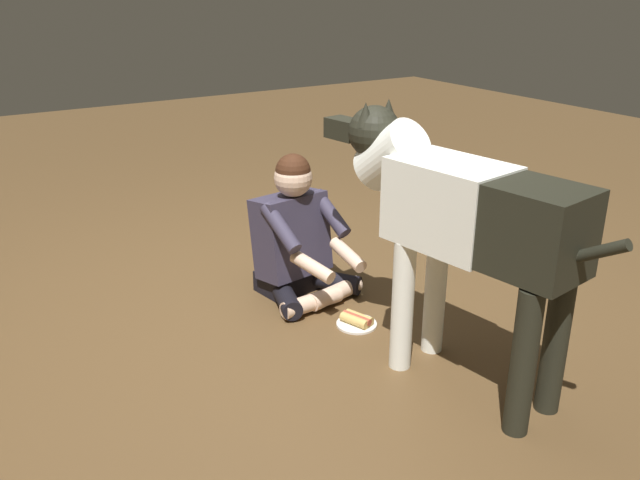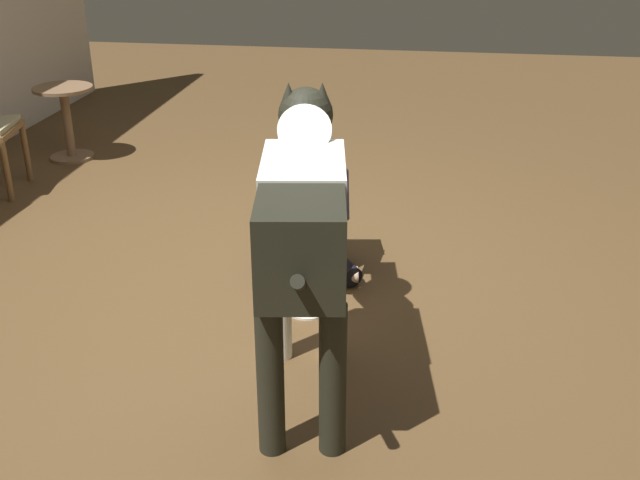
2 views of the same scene
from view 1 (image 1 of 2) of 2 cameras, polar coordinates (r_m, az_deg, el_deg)
The scene contains 4 objects.
ground_plane at distance 3.73m, azimuth -5.23°, elevation -5.55°, with size 13.17×13.17×0.00m, color brown.
person_sitting_on_floor at distance 3.71m, azimuth -2.00°, elevation 0.05°, with size 0.66×0.57×0.82m.
large_dog at distance 2.83m, azimuth 11.92°, elevation 2.02°, with size 1.52×0.44×1.19m.
hot_dog_on_plate at distance 3.50m, azimuth 3.18°, elevation -6.95°, with size 0.21×0.21×0.06m.
Camera 1 is at (-2.97, 1.47, 1.70)m, focal length 37.17 mm.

